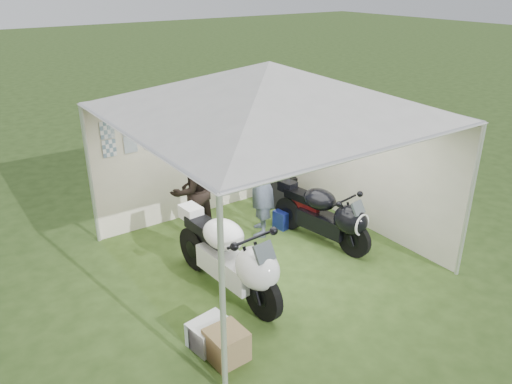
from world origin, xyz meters
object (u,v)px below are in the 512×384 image
at_px(motorcycle_black, 326,214).
at_px(paddock_stand, 286,218).
at_px(person_blue_jacket, 261,182).
at_px(person_dark_jacket, 191,190).
at_px(equipment_box, 279,190).
at_px(crate_1, 227,345).
at_px(crate_0, 210,333).
at_px(crate_2, 207,334).
at_px(motorcycle_white, 231,256).
at_px(canopy_tent, 268,93).

bearing_deg(motorcycle_black, paddock_stand, 90.00).
bearing_deg(person_blue_jacket, person_dark_jacket, -87.24).
relative_size(person_blue_jacket, equipment_box, 3.44).
bearing_deg(crate_1, crate_0, 97.12).
xyz_separation_m(person_dark_jacket, equipment_box, (1.99, 0.22, -0.57)).
height_order(paddock_stand, equipment_box, equipment_box).
bearing_deg(person_blue_jacket, crate_2, -16.49).
height_order(person_dark_jacket, crate_0, person_dark_jacket).
height_order(motorcycle_black, person_dark_jacket, person_dark_jacket).
bearing_deg(motorcycle_white, person_blue_jacket, 37.99).
xyz_separation_m(motorcycle_black, crate_0, (-2.77, -1.04, -0.37)).
distance_m(paddock_stand, equipment_box, 0.97).
bearing_deg(person_dark_jacket, equipment_box, 169.45).
bearing_deg(person_dark_jacket, motorcycle_white, 61.89).
bearing_deg(person_blue_jacket, motorcycle_black, 67.23).
distance_m(paddock_stand, crate_1, 3.40).
relative_size(person_dark_jacket, crate_0, 3.55).
height_order(person_blue_jacket, equipment_box, person_blue_jacket).
height_order(motorcycle_white, motorcycle_black, motorcycle_white).
relative_size(paddock_stand, person_blue_jacket, 0.22).
height_order(canopy_tent, person_blue_jacket, canopy_tent).
relative_size(motorcycle_white, crate_1, 5.32).
height_order(motorcycle_white, paddock_stand, motorcycle_white).
bearing_deg(motorcycle_black, crate_0, -168.76).
distance_m(motorcycle_black, crate_0, 2.98).
distance_m(motorcycle_white, paddock_stand, 2.26).
height_order(canopy_tent, paddock_stand, canopy_tent).
distance_m(canopy_tent, motorcycle_white, 2.28).
xyz_separation_m(motorcycle_white, crate_1, (-0.72, -1.02, -0.42)).
relative_size(crate_1, crate_2, 1.52).
bearing_deg(equipment_box, crate_0, -138.70).
bearing_deg(motorcycle_black, motorcycle_white, -179.97).
bearing_deg(crate_1, paddock_stand, 40.54).
height_order(crate_0, crate_2, crate_0).
relative_size(paddock_stand, person_dark_jacket, 0.25).
bearing_deg(crate_2, motorcycle_white, 40.29).
relative_size(canopy_tent, crate_2, 20.71).
height_order(person_dark_jacket, equipment_box, person_dark_jacket).
xyz_separation_m(person_dark_jacket, crate_1, (-1.08, -2.82, -0.65)).
xyz_separation_m(equipment_box, crate_1, (-3.07, -3.04, -0.09)).
xyz_separation_m(paddock_stand, crate_0, (-2.63, -1.90, 0.00)).
bearing_deg(crate_0, paddock_stand, 35.90).
height_order(person_dark_jacket, crate_2, person_dark_jacket).
relative_size(person_blue_jacket, crate_2, 6.85).
relative_size(person_blue_jacket, crate_0, 3.95).
height_order(motorcycle_black, equipment_box, motorcycle_black).
bearing_deg(crate_0, person_dark_jacket, 66.00).
height_order(motorcycle_black, crate_2, motorcycle_black).
distance_m(motorcycle_white, crate_2, 1.12).
xyz_separation_m(paddock_stand, person_blue_jacket, (-0.50, 0.05, 0.78)).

